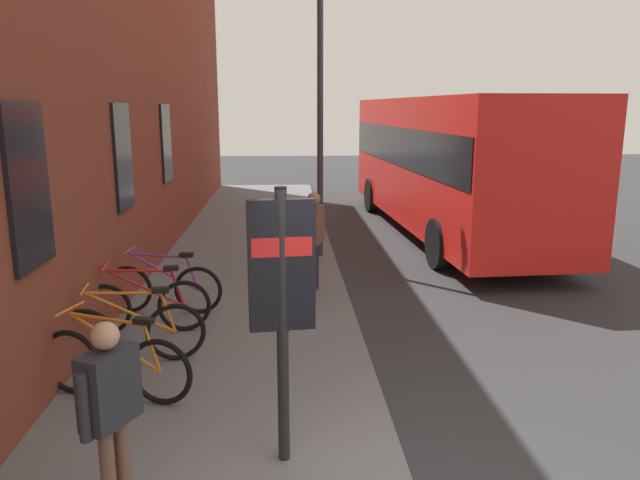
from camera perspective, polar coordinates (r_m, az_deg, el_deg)
The scene contains 12 objects.
ground at distance 10.59m, azimuth 7.82°, elevation -4.92°, with size 60.00×60.00×0.00m, color #2D2D30.
sidewalk_pavement at distance 12.32m, azimuth -6.66°, elevation -2.12°, with size 24.00×3.50×0.12m, color slate.
station_facade at distance 13.29m, azimuth -16.33°, elevation 18.96°, with size 22.00×0.65×9.53m.
bicycle_nearest_sign at distance 6.80m, azimuth -18.74°, elevation -11.04°, with size 0.66×1.71×0.97m.
bicycle_leaning_wall at distance 7.63m, azimuth -17.36°, elevation -8.33°, with size 0.48×1.76×0.97m.
bicycle_far_end at distance 8.56m, azimuth -16.14°, elevation -5.97°, with size 0.48×1.77×0.97m.
bicycle_mid_rack at distance 9.31m, azimuth -14.51°, elevation -4.39°, with size 0.48×1.77×0.97m.
transit_info_sign at distance 5.00m, azimuth -3.61°, elevation -4.11°, with size 0.15×0.56×2.40m.
city_bus at distance 15.46m, azimuth 11.81°, elevation 7.65°, with size 10.62×3.09×3.35m.
pedestrian_by_facade at distance 4.79m, azimuth -19.16°, elevation -14.06°, with size 0.53×0.40×1.54m.
pedestrian_crossing_street at distance 10.00m, azimuth -0.58°, elevation 0.86°, with size 0.60×0.38×1.66m.
street_lamp at distance 12.20m, azimuth 0.01°, elevation 13.42°, with size 0.28×0.28×5.48m.
Camera 1 is at (-3.91, 1.04, 3.14)m, focal length 33.96 mm.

